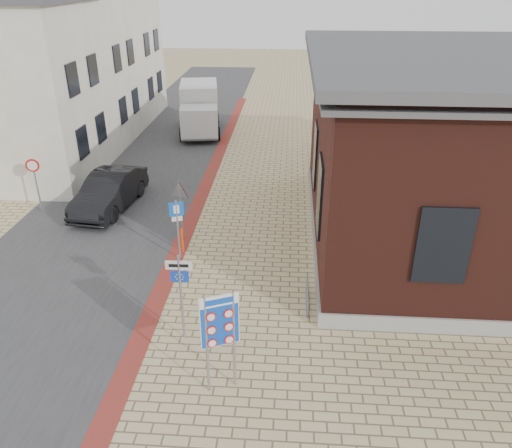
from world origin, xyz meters
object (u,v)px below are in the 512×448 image
(parking_sign, at_px, (177,220))
(bollard, at_px, (182,240))
(sedan, at_px, (109,191))
(essen_sign, at_px, (180,284))
(border_sign, at_px, (220,323))
(box_truck, at_px, (199,109))

(parking_sign, bearing_deg, bollard, 69.17)
(sedan, xyz_separation_m, essen_sign, (4.85, -8.24, 0.97))
(parking_sign, xyz_separation_m, bollard, (0.00, 0.50, -1.05))
(essen_sign, relative_size, parking_sign, 1.15)
(border_sign, relative_size, essen_sign, 1.03)
(box_truck, height_order, bollard, box_truck)
(parking_sign, bearing_deg, border_sign, -89.85)
(sedan, relative_size, parking_sign, 2.08)
(bollard, bearing_deg, essen_sign, -77.99)
(sedan, distance_m, bollard, 5.24)
(parking_sign, bearing_deg, essen_sign, -97.43)
(border_sign, xyz_separation_m, parking_sign, (-2.30, 6.00, -0.41))
(sedan, xyz_separation_m, parking_sign, (3.85, -4.04, 0.75))
(border_sign, bearing_deg, parking_sign, 88.26)
(border_sign, height_order, essen_sign, border_sign)
(sedan, xyz_separation_m, bollard, (3.85, -3.54, -0.30))
(bollard, bearing_deg, border_sign, -70.51)
(essen_sign, bearing_deg, sedan, 118.76)
(sedan, relative_size, box_truck, 0.80)
(border_sign, height_order, bollard, border_sign)
(box_truck, relative_size, parking_sign, 2.60)
(sedan, relative_size, bollard, 4.92)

